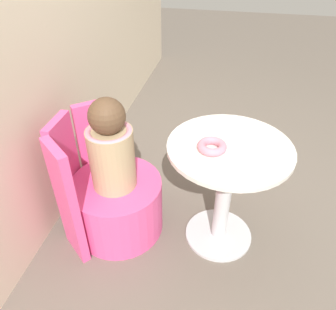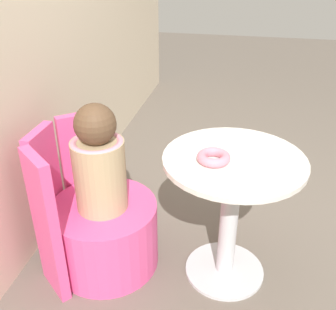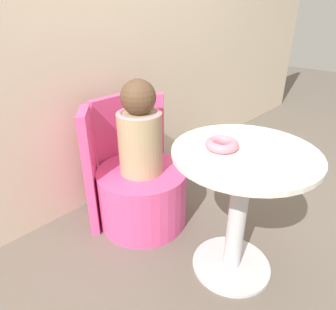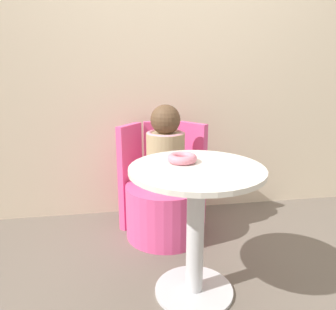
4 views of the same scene
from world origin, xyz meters
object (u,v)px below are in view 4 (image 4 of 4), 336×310
at_px(tub_chair, 166,210).
at_px(donut, 182,158).
at_px(child_figure, 165,149).
at_px(round_table, 196,208).

distance_m(tub_chair, donut, 0.77).
bearing_deg(tub_chair, child_figure, 90.00).
distance_m(round_table, child_figure, 0.66).
xyz_separation_m(child_figure, donut, (-0.00, -0.55, 0.09)).
bearing_deg(round_table, tub_chair, 94.81).
relative_size(round_table, tub_chair, 1.26).
height_order(tub_chair, donut, donut).
bearing_deg(donut, round_table, -59.39).
xyz_separation_m(tub_chair, donut, (-0.00, -0.55, 0.54)).
xyz_separation_m(round_table, tub_chair, (-0.05, 0.65, -0.30)).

